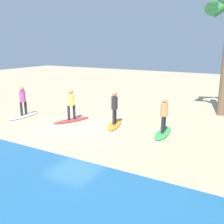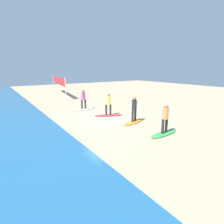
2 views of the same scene
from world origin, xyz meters
name	(u,v)px [view 1 (image 1 of 2)]	position (x,y,z in m)	size (l,w,h in m)	color
ground_plane	(73,128)	(0.00, 0.00, 0.00)	(60.00, 60.00, 0.00)	tan
surfboard_green	(163,133)	(-4.23, -1.32, 0.04)	(2.10, 0.56, 0.09)	green
surfer_green	(164,112)	(-4.23, -1.32, 1.04)	(0.32, 0.46, 1.64)	#232328
surfboard_orange	(114,124)	(-1.60, -1.39, 0.04)	(2.10, 0.56, 0.09)	orange
surfer_orange	(114,106)	(-1.60, -1.39, 1.04)	(0.32, 0.45, 1.64)	#232328
surfboard_red	(72,120)	(0.79, -0.92, 0.04)	(2.10, 0.56, 0.09)	red
surfer_red	(71,102)	(0.79, -0.92, 1.04)	(0.32, 0.43, 1.64)	#232328
surfboard_white	(24,116)	(3.76, -0.29, 0.04)	(2.10, 0.56, 0.09)	white
surfer_white	(23,99)	(3.76, -0.29, 1.04)	(0.32, 0.46, 1.64)	#232328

